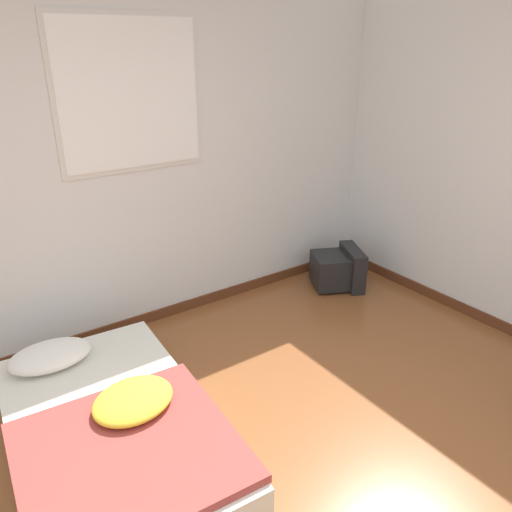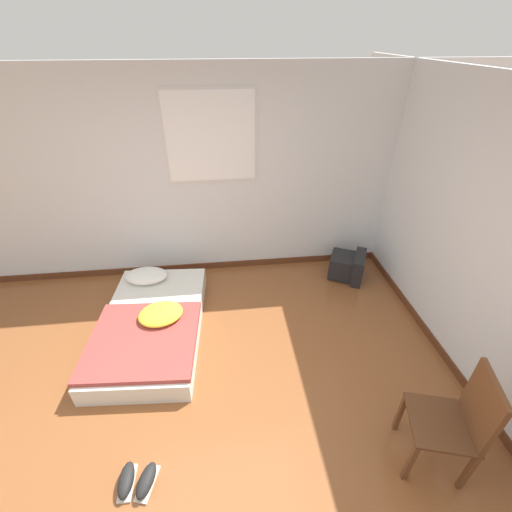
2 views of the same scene
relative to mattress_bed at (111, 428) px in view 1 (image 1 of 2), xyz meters
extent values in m
cube|color=silver|center=(0.50, 1.22, 1.16)|extent=(7.48, 0.06, 2.60)
cube|color=#562D19|center=(0.50, 1.18, -0.10)|extent=(7.48, 0.02, 0.09)
cube|color=silver|center=(0.78, 1.19, 1.68)|extent=(1.09, 0.01, 1.07)
cube|color=white|center=(0.78, 1.18, 1.68)|extent=(1.02, 0.01, 1.00)
cube|color=silver|center=(0.00, 0.01, -0.03)|extent=(1.16, 1.87, 0.22)
ellipsoid|color=white|center=(-0.13, 0.70, 0.15)|extent=(0.54, 0.37, 0.14)
cube|color=#993D38|center=(-0.02, -0.33, 0.10)|extent=(1.13, 1.12, 0.05)
ellipsoid|color=yellow|center=(0.13, -0.05, 0.17)|extent=(0.55, 0.49, 0.11)
cube|color=black|center=(2.43, 0.80, 0.03)|extent=(0.44, 0.47, 0.30)
cube|color=black|center=(2.63, 0.70, 0.05)|extent=(0.32, 0.46, 0.38)
cube|color=#283342|center=(2.69, 0.67, 0.06)|extent=(0.17, 0.33, 0.27)
camera|label=1|loc=(-0.60, -2.29, 2.03)|focal=35.00mm
camera|label=2|loc=(0.83, -2.86, 2.70)|focal=24.00mm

